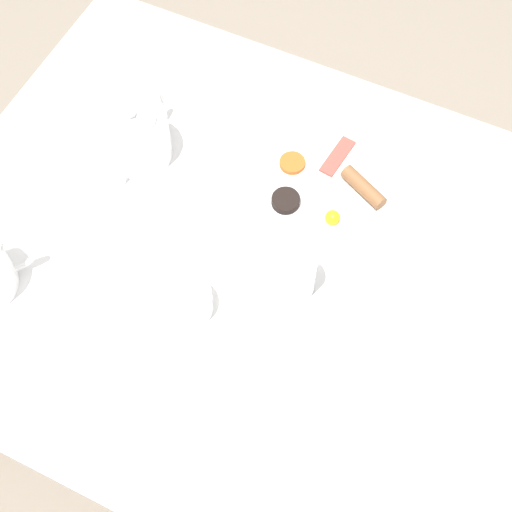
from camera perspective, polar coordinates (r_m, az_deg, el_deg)
ground_plane at (r=2.01m, az=0.00°, el=-10.60°), size 8.00×8.00×0.00m
table at (r=1.36m, az=0.00°, el=-1.74°), size 0.97×1.23×0.77m
breakfast_plate at (r=1.37m, az=5.40°, el=5.33°), size 0.30×0.30×0.04m
teapot_near at (r=1.40m, az=-9.52°, el=9.49°), size 0.22×0.13×0.13m
teacup_with_saucer_left at (r=1.24m, az=-5.56°, el=-3.76°), size 0.13×0.13×0.06m
wine_glass_spare at (r=1.22m, az=3.31°, el=-1.34°), size 0.07×0.07×0.12m
napkin_folded at (r=1.64m, az=-10.69°, el=16.42°), size 0.16×0.17×0.01m
fork_by_plate at (r=1.45m, az=16.26°, el=6.10°), size 0.16×0.04×0.00m
knife_by_plate at (r=1.24m, az=15.13°, el=-10.53°), size 0.05×0.19×0.00m
spoon_for_tea at (r=1.18m, az=-3.54°, el=-15.43°), size 0.14×0.10×0.00m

